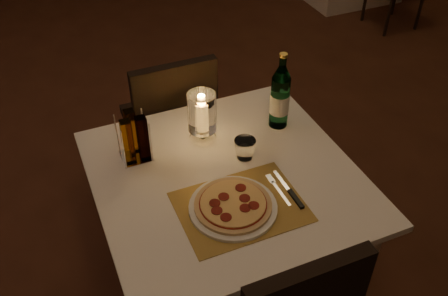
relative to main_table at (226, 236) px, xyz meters
name	(u,v)px	position (x,y,z in m)	size (l,w,h in m)	color
floor	(142,194)	(-0.20, 0.78, -0.38)	(8.00, 10.00, 0.02)	#4B2618
main_table	(226,236)	(0.00, 0.00, 0.00)	(1.00, 1.00, 0.74)	white
chair_far	(171,116)	(0.00, 0.71, 0.18)	(0.42, 0.42, 0.90)	black
placemat	(240,207)	(-0.02, -0.18, 0.37)	(0.45, 0.34, 0.00)	#AC863C
plate	(233,207)	(-0.05, -0.18, 0.38)	(0.32, 0.32, 0.01)	white
pizza	(233,204)	(-0.05, -0.18, 0.39)	(0.28, 0.28, 0.02)	#D8B77F
fork	(277,188)	(0.15, -0.15, 0.37)	(0.02, 0.18, 0.00)	silver
knife	(293,195)	(0.18, -0.21, 0.37)	(0.02, 0.22, 0.01)	black
tumbler	(245,149)	(0.11, 0.07, 0.41)	(0.09, 0.09, 0.09)	white
water_bottle	(280,98)	(0.34, 0.21, 0.51)	(0.08, 0.08, 0.35)	#539B6D
hurricane_candle	(202,114)	(0.00, 0.24, 0.50)	(0.12, 0.12, 0.23)	white
cruet_caddy	(134,139)	(-0.29, 0.24, 0.46)	(0.12, 0.12, 0.21)	white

